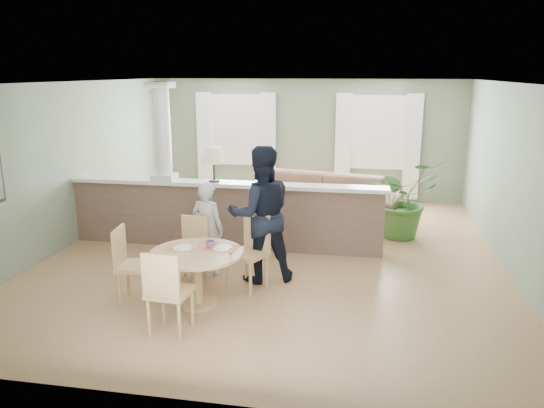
% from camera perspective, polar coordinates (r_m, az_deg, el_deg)
% --- Properties ---
extents(ground, '(8.00, 8.00, 0.00)m').
position_cam_1_polar(ground, '(8.58, 0.36, -5.38)').
color(ground, tan).
rests_on(ground, ground).
extents(room_shell, '(7.02, 8.02, 2.71)m').
position_cam_1_polar(room_shell, '(8.78, 0.90, 7.22)').
color(room_shell, gray).
rests_on(room_shell, ground).
extents(pony_wall, '(5.32, 0.38, 2.70)m').
position_cam_1_polar(pony_wall, '(8.78, -5.76, -0.19)').
color(pony_wall, brown).
rests_on(pony_wall, ground).
extents(sofa, '(3.27, 1.84, 0.90)m').
position_cam_1_polar(sofa, '(10.35, 5.05, 0.57)').
color(sofa, brown).
rests_on(sofa, ground).
extents(houseplant, '(1.64, 1.61, 1.38)m').
position_cam_1_polar(houseplant, '(9.57, 13.81, 0.55)').
color(houseplant, '#376A2A').
rests_on(houseplant, ground).
extents(dining_table, '(1.16, 1.16, 0.80)m').
position_cam_1_polar(dining_table, '(6.67, -8.05, -6.25)').
color(dining_table, tan).
rests_on(dining_table, ground).
extents(chair_far_boy, '(0.44, 0.44, 0.91)m').
position_cam_1_polar(chair_far_boy, '(7.46, -8.56, -4.51)').
color(chair_far_boy, tan).
rests_on(chair_far_boy, ground).
extents(chair_far_man, '(0.60, 0.60, 1.00)m').
position_cam_1_polar(chair_far_man, '(7.16, -2.21, -4.73)').
color(chair_far_man, tan).
rests_on(chair_far_man, ground).
extents(chair_near, '(0.48, 0.48, 0.99)m').
position_cam_1_polar(chair_near, '(5.98, -11.28, -8.97)').
color(chair_near, tan).
rests_on(chair_near, ground).
extents(chair_side, '(0.49, 0.49, 0.97)m').
position_cam_1_polar(chair_side, '(6.95, -15.06, -5.96)').
color(chair_side, tan).
rests_on(chair_side, ground).
extents(child_person, '(0.55, 0.43, 1.36)m').
position_cam_1_polar(child_person, '(7.62, -6.94, -2.67)').
color(child_person, '#A5A6AB').
rests_on(child_person, ground).
extents(man_person, '(1.13, 1.02, 1.90)m').
position_cam_1_polar(man_person, '(7.29, -1.19, -1.13)').
color(man_person, black).
rests_on(man_person, ground).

